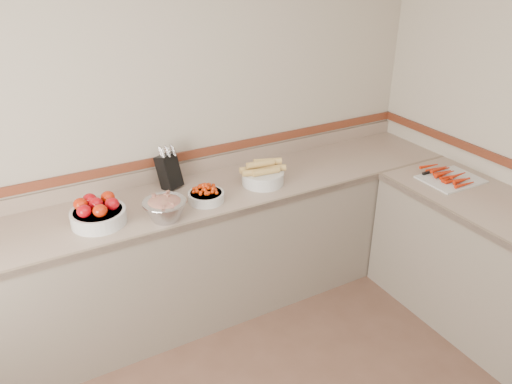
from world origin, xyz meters
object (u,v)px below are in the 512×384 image
rhubarb_bowl (165,208)px  corn_bowl (263,175)px  cherry_tomato_bowl (206,195)px  tomato_bowl (98,213)px  knife_block (169,170)px  cutting_board (450,177)px

rhubarb_bowl → corn_bowl: bearing=11.1°
corn_bowl → rhubarb_bowl: corn_bowl is taller
rhubarb_bowl → cherry_tomato_bowl: bearing=17.4°
cherry_tomato_bowl → tomato_bowl: bearing=175.4°
tomato_bowl → rhubarb_bowl: bearing=-22.6°
knife_block → cutting_board: 1.92m
knife_block → rhubarb_bowl: 0.44m
cherry_tomato_bowl → corn_bowl: corn_bowl is taller
rhubarb_bowl → tomato_bowl: bearing=157.4°
tomato_bowl → corn_bowl: (1.10, -0.00, -0.00)m
cutting_board → corn_bowl: bearing=153.7°
corn_bowl → rhubarb_bowl: size_ratio=1.21×
cutting_board → tomato_bowl: bearing=165.7°
cherry_tomato_bowl → cutting_board: 1.69m
cherry_tomato_bowl → corn_bowl: bearing=6.5°
knife_block → rhubarb_bowl: bearing=-113.6°
tomato_bowl → corn_bowl: bearing=-0.1°
tomato_bowl → corn_bowl: 1.10m
cherry_tomato_bowl → rhubarb_bowl: rhubarb_bowl is taller
tomato_bowl → corn_bowl: corn_bowl is taller
knife_block → tomato_bowl: size_ratio=0.93×
knife_block → cutting_board: knife_block is taller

